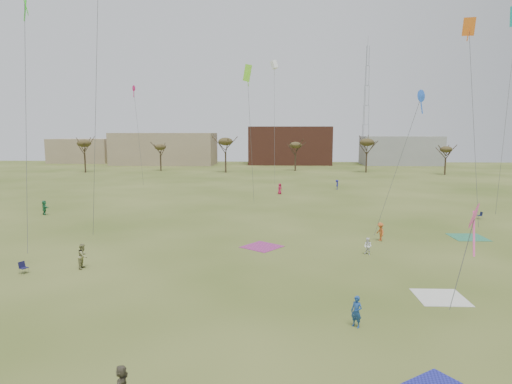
# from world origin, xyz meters

# --- Properties ---
(ground) EXTENTS (260.00, 260.00, 0.00)m
(ground) POSITION_xyz_m (0.00, 0.00, 0.00)
(ground) COLOR #394B17
(ground) RESTS_ON ground
(flyer_near_right) EXTENTS (0.74, 0.72, 1.72)m
(flyer_near_right) POSITION_xyz_m (6.12, -0.97, 0.86)
(flyer_near_right) COLOR navy
(flyer_near_right) RESTS_ON ground
(spectator_fore_b) EXTENTS (0.74, 0.95, 1.92)m
(spectator_fore_b) POSITION_xyz_m (-13.10, 8.23, 0.96)
(spectator_fore_b) COLOR #8D8C59
(spectator_fore_b) RESTS_ON ground
(spectator_fore_c) EXTENTS (0.57, 1.45, 1.52)m
(spectator_fore_c) POSITION_xyz_m (-4.08, -8.19, 0.76)
(spectator_fore_c) COLOR brown
(spectator_fore_c) RESTS_ON ground
(flyer_mid_b) EXTENTS (0.94, 1.28, 1.78)m
(flyer_mid_b) POSITION_xyz_m (11.63, 18.18, 0.89)
(flyer_mid_b) COLOR #C45C24
(flyer_mid_b) RESTS_ON ground
(spectator_mid_e) EXTENTS (0.88, 0.88, 1.44)m
(spectator_mid_e) POSITION_xyz_m (9.50, 13.25, 0.72)
(spectator_mid_e) COLOR white
(spectator_mid_e) RESTS_ON ground
(flyer_far_a) EXTENTS (1.61, 1.57, 1.84)m
(flyer_far_a) POSITION_xyz_m (-27.71, 29.28, 0.92)
(flyer_far_a) COLOR #2B824F
(flyer_far_a) RESTS_ON ground
(flyer_far_b) EXTENTS (1.02, 1.05, 1.82)m
(flyer_far_b) POSITION_xyz_m (1.94, 49.47, 0.91)
(flyer_far_b) COLOR #AC1D42
(flyer_far_b) RESTS_ON ground
(flyer_far_c) EXTENTS (0.76, 1.19, 1.75)m
(flyer_far_c) POSITION_xyz_m (12.29, 56.11, 0.87)
(flyer_far_c) COLOR navy
(flyer_far_c) RESTS_ON ground
(blanket_cream) EXTENTS (3.05, 3.05, 0.03)m
(blanket_cream) POSITION_xyz_m (12.17, 3.56, 0.00)
(blanket_cream) COLOR white
(blanket_cream) RESTS_ON ground
(blanket_plum) EXTENTS (4.20, 4.20, 0.03)m
(blanket_plum) POSITION_xyz_m (0.36, 15.27, 0.00)
(blanket_plum) COLOR #9B2F78
(blanket_plum) RESTS_ON ground
(blanket_olive) EXTENTS (3.34, 3.34, 0.03)m
(blanket_olive) POSITION_xyz_m (20.68, 19.99, 0.00)
(blanket_olive) COLOR #2E805A
(blanket_olive) RESTS_ON ground
(camp_chair_left) EXTENTS (0.71, 0.69, 0.87)m
(camp_chair_left) POSITION_xyz_m (-16.96, 6.75, 0.26)
(camp_chair_left) COLOR #16153B
(camp_chair_left) RESTS_ON ground
(camp_chair_right) EXTENTS (0.59, 0.55, 0.87)m
(camp_chair_right) POSITION_xyz_m (25.95, 29.56, 0.26)
(camp_chair_right) COLOR #141937
(camp_chair_right) RESTS_ON ground
(kites_aloft) EXTENTS (60.97, 70.58, 24.85)m
(kites_aloft) POSITION_xyz_m (-5.04, 28.80, 20.77)
(kites_aloft) COLOR #3CE528
(kites_aloft) RESTS_ON ground
(tree_line) EXTENTS (117.44, 49.32, 8.91)m
(tree_line) POSITION_xyz_m (-2.85, 79.12, 7.09)
(tree_line) COLOR #3A2B1E
(tree_line) RESTS_ON ground
(building_tan) EXTENTS (32.00, 14.00, 10.00)m
(building_tan) POSITION_xyz_m (-35.00, 115.00, 5.00)
(building_tan) COLOR #937F60
(building_tan) RESTS_ON ground
(building_brick) EXTENTS (26.00, 16.00, 12.00)m
(building_brick) POSITION_xyz_m (5.00, 120.00, 6.00)
(building_brick) COLOR brown
(building_brick) RESTS_ON ground
(building_grey) EXTENTS (24.00, 12.00, 9.00)m
(building_grey) POSITION_xyz_m (40.00, 118.00, 4.50)
(building_grey) COLOR gray
(building_grey) RESTS_ON ground
(building_tan_west) EXTENTS (20.00, 12.00, 8.00)m
(building_tan_west) POSITION_xyz_m (-65.00, 122.00, 4.00)
(building_tan_west) COLOR #937F60
(building_tan_west) RESTS_ON ground
(radio_tower) EXTENTS (1.51, 1.72, 41.00)m
(radio_tower) POSITION_xyz_m (30.00, 125.00, 19.21)
(radio_tower) COLOR #9EA3A8
(radio_tower) RESTS_ON ground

